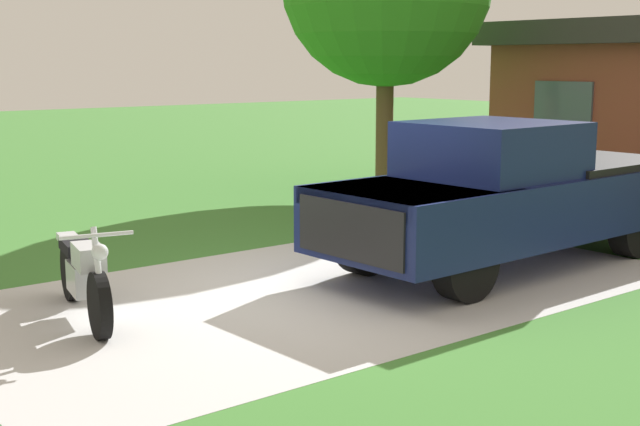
{
  "coord_description": "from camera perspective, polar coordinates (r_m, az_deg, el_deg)",
  "views": [
    {
      "loc": [
        7.77,
        -6.26,
        2.65
      ],
      "look_at": [
        -0.07,
        0.02,
        0.9
      ],
      "focal_mm": 49.0,
      "sensor_mm": 36.0,
      "label": 1
    }
  ],
  "objects": [
    {
      "name": "ground_plane",
      "position": [
        10.32,
        0.15,
        -5.0
      ],
      "size": [
        80.0,
        80.0,
        0.0
      ],
      "primitive_type": "plane",
      "color": "#3D7930"
    },
    {
      "name": "pickup_truck",
      "position": [
        11.69,
        12.39,
        1.29
      ],
      "size": [
        2.15,
        5.68,
        1.9
      ],
      "color": "black",
      "rests_on": "ground"
    },
    {
      "name": "motorcycle",
      "position": [
        9.4,
        -15.17,
        -3.87
      ],
      "size": [
        2.18,
        0.84,
        1.09
      ],
      "color": "black",
      "rests_on": "ground"
    },
    {
      "name": "driveway_pad",
      "position": [
        10.32,
        0.15,
        -4.98
      ],
      "size": [
        4.67,
        8.6,
        0.01
      ],
      "primitive_type": "cube",
      "color": "silver",
      "rests_on": "ground"
    }
  ]
}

